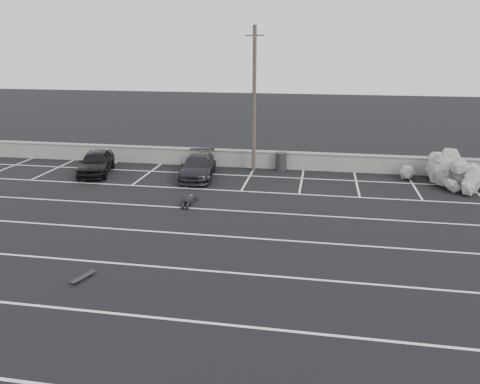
% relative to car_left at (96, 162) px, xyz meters
% --- Properties ---
extents(ground, '(120.00, 120.00, 0.00)m').
position_rel_car_left_xyz_m(ground, '(7.95, -10.93, -0.69)').
color(ground, black).
rests_on(ground, ground).
extents(seawall, '(50.00, 0.45, 1.06)m').
position_rel_car_left_xyz_m(seawall, '(7.95, 3.07, -0.15)').
color(seawall, gray).
rests_on(seawall, ground).
extents(stall_lines, '(36.00, 20.05, 0.01)m').
position_rel_car_left_xyz_m(stall_lines, '(7.87, -6.53, -0.69)').
color(stall_lines, silver).
rests_on(stall_lines, ground).
extents(car_left, '(2.60, 4.35, 1.39)m').
position_rel_car_left_xyz_m(car_left, '(0.00, 0.00, 0.00)').
color(car_left, black).
rests_on(car_left, ground).
extents(car_right, '(2.33, 4.58, 1.28)m').
position_rel_car_left_xyz_m(car_right, '(6.07, 0.27, -0.06)').
color(car_right, black).
rests_on(car_right, ground).
extents(utility_pole, '(1.11, 0.22, 8.30)m').
position_rel_car_left_xyz_m(utility_pole, '(8.99, 2.27, 3.51)').
color(utility_pole, '#4C4238').
rests_on(utility_pole, ground).
extents(trash_bin, '(0.94, 0.94, 1.08)m').
position_rel_car_left_xyz_m(trash_bin, '(10.60, 2.67, -0.14)').
color(trash_bin, '#262729').
rests_on(trash_bin, ground).
extents(riprap_pile, '(5.22, 4.51, 1.20)m').
position_rel_car_left_xyz_m(riprap_pile, '(20.13, 1.06, -0.18)').
color(riprap_pile, '#9F9B94').
rests_on(riprap_pile, ground).
extents(person, '(1.20, 2.32, 0.44)m').
position_rel_car_left_xyz_m(person, '(6.78, -4.07, -0.48)').
color(person, black).
rests_on(person, ground).
extents(skateboard, '(0.44, 0.83, 0.10)m').
position_rel_car_left_xyz_m(skateboard, '(5.52, -12.20, -0.62)').
color(skateboard, black).
rests_on(skateboard, ground).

